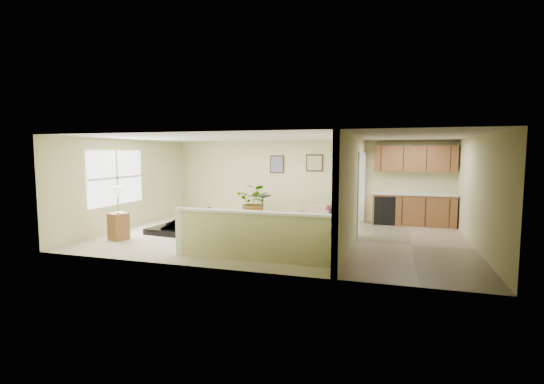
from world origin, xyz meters
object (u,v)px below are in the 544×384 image
(accent_table, at_px, (262,204))
(lamp_stand, at_px, (118,217))
(palm_plant, at_px, (255,202))
(piano, at_px, (183,210))
(piano_bench, at_px, (230,224))
(loveseat, at_px, (314,214))
(small_plant, at_px, (330,216))

(accent_table, relative_size, lamp_stand, 0.60)
(palm_plant, bearing_deg, piano, -119.81)
(piano_bench, distance_m, accent_table, 2.43)
(piano, xyz_separation_m, lamp_stand, (-0.98, -1.37, -0.04))
(loveseat, height_order, small_plant, loveseat)
(lamp_stand, bearing_deg, accent_table, 57.19)
(piano_bench, bearing_deg, palm_plant, 92.40)
(accent_table, height_order, lamp_stand, lamp_stand)
(lamp_stand, bearing_deg, small_plant, 37.55)
(lamp_stand, bearing_deg, loveseat, 41.69)
(loveseat, distance_m, palm_plant, 1.90)
(piano, bearing_deg, lamp_stand, -119.49)
(loveseat, height_order, palm_plant, palm_plant)
(piano, bearing_deg, piano_bench, 6.22)
(piano_bench, relative_size, small_plant, 1.34)
(piano, relative_size, palm_plant, 1.67)
(piano, relative_size, small_plant, 3.28)
(accent_table, bearing_deg, small_plant, -6.02)
(piano, relative_size, accent_table, 2.45)
(piano_bench, bearing_deg, lamp_stand, -149.69)
(accent_table, bearing_deg, palm_plant, -132.98)
(accent_table, bearing_deg, piano, -121.10)
(loveseat, distance_m, lamp_stand, 5.54)
(loveseat, bearing_deg, accent_table, -160.44)
(accent_table, xyz_separation_m, palm_plant, (-0.19, -0.20, 0.06))
(piano_bench, height_order, loveseat, loveseat)
(accent_table, xyz_separation_m, lamp_stand, (-2.45, -3.79, 0.05))
(palm_plant, xyz_separation_m, lamp_stand, (-2.26, -3.59, -0.02))
(loveseat, relative_size, palm_plant, 1.38)
(lamp_stand, bearing_deg, piano_bench, 30.31)
(piano, height_order, piano_bench, piano)
(piano_bench, height_order, lamp_stand, lamp_stand)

